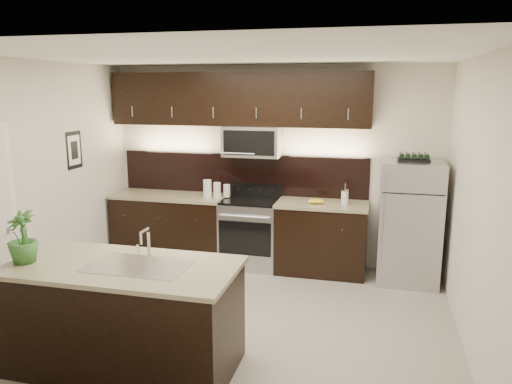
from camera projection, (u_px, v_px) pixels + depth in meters
ground at (234, 322)px, 5.20m from camera, size 4.50×4.50×0.00m
room_walls at (220, 162)px, 4.84m from camera, size 4.52×4.02×2.71m
counter_run at (236, 232)px, 6.82m from camera, size 3.51×0.65×0.94m
upper_fixtures at (240, 108)px, 6.61m from camera, size 3.49×0.40×1.66m
island at (125, 316)px, 4.30m from camera, size 1.96×0.96×0.94m
sink_faucet at (139, 264)px, 4.18m from camera, size 0.84×0.50×0.28m
refrigerator at (410, 222)px, 6.17m from camera, size 0.74×0.67×1.53m
wine_rack at (414, 158)px, 6.01m from camera, size 0.38×0.23×0.09m
plant at (22, 237)px, 4.21m from camera, size 0.30×0.30×0.45m
canisters at (215, 189)px, 6.75m from camera, size 0.35×0.19×0.24m
french_press at (345, 197)px, 6.31m from camera, size 0.09×0.09×0.27m
bananas at (311, 201)px, 6.40m from camera, size 0.23×0.20×0.06m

